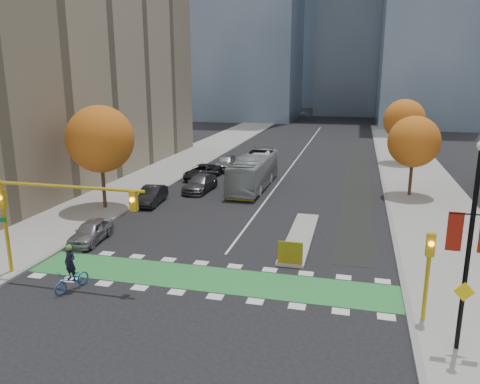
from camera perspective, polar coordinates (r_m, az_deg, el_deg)
The scene contains 24 objects.
ground at distance 23.97m, azimuth -5.11°, elevation -11.92°, with size 300.00×300.00×0.00m, color black.
sidewalk_west at distance 46.49m, azimuth -12.81°, elevation 0.89°, with size 7.00×120.00×0.15m, color gray.
sidewalk_east at distance 42.07m, azimuth 22.18°, elevation -1.23°, with size 7.00×120.00×0.15m, color gray.
curb_west at distance 45.04m, azimuth -8.83°, elevation 0.65°, with size 0.30×120.00×0.16m, color gray.
curb_east at distance 41.70m, azimuth 17.42°, elevation -0.95°, with size 0.30×120.00×0.16m, color gray.
bike_crossing at distance 25.25m, azimuth -3.98°, elevation -10.46°, with size 20.00×3.00×0.01m, color #2A8139.
centre_line at distance 61.61m, azimuth 7.16°, elevation 4.31°, with size 0.15×70.00×0.01m, color silver.
bike_lane_paint at distance 51.36m, azimuth 14.09°, elevation 1.99°, with size 2.50×50.00×0.01m, color black.
median_island at distance 31.25m, azimuth 7.35°, elevation -5.43°, with size 1.60×10.00×0.16m, color gray.
hazard_board at distance 26.54m, azimuth 6.14°, elevation -7.38°, with size 1.40×0.12×1.30m, color yellow.
building_west at distance 52.59m, azimuth -23.23°, elevation 15.30°, with size 16.00×44.00×25.00m, color gray.
tree_west at distance 37.89m, azimuth -16.67°, elevation 6.19°, with size 5.20×5.20×8.22m.
tree_east_near at distance 42.91m, azimuth 20.44°, elevation 5.76°, with size 4.40×4.40×7.08m.
tree_east_far at distance 58.74m, azimuth 19.38°, elevation 8.30°, with size 4.80×4.80×7.65m.
traffic_signal_west at distance 25.75m, azimuth -22.63°, elevation -1.53°, with size 8.53×0.56×5.20m.
traffic_signal_east at distance 21.50m, azimuth 22.00°, elevation -8.17°, with size 0.35×0.43×4.10m.
banner_lamppost at distance 19.21m, azimuth 26.23°, elevation -5.30°, with size 1.65×0.36×8.28m.
cyclist at distance 25.07m, azimuth -19.85°, elevation -9.51°, with size 1.29×2.22×2.42m.
bus at distance 44.18m, azimuth 1.70°, elevation 2.55°, with size 2.65×11.34×3.16m, color #959A9B.
parked_car_a at distance 31.61m, azimuth -17.74°, elevation -4.61°, with size 1.64×4.08×1.39m, color #929297.
parked_car_b at distance 39.43m, azimuth -10.72°, elevation -0.40°, with size 1.55×4.45×1.47m, color black.
parked_car_c at distance 43.12m, azimuth -4.87°, elevation 1.07°, with size 2.06×5.08×1.47m, color #48484C.
parked_car_d at distance 48.22m, azimuth -4.64°, elevation 2.47°, with size 2.40×5.21×1.45m, color black.
parked_car_e at distance 52.55m, azimuth -1.75°, elevation 3.64°, with size 2.02×5.01×1.71m, color gray.
Camera 1 is at (7.24, -20.26, 10.56)m, focal length 35.00 mm.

